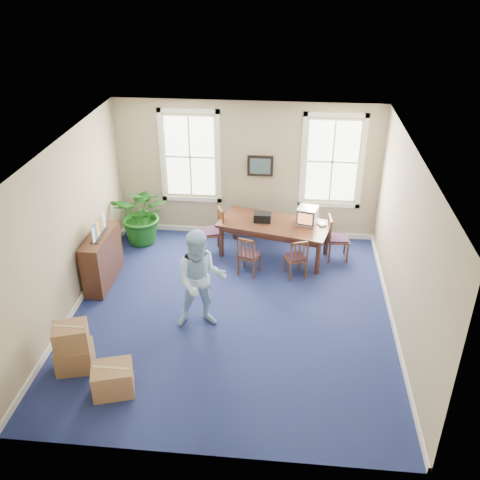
# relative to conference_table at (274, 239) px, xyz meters

# --- Properties ---
(floor) EXTENTS (6.50, 6.50, 0.00)m
(floor) POSITION_rel_conference_table_xyz_m (-0.69, -2.25, -0.40)
(floor) COLOR navy
(floor) RESTS_ON ground
(ceiling) EXTENTS (6.50, 6.50, 0.00)m
(ceiling) POSITION_rel_conference_table_xyz_m (-0.69, -2.25, 2.80)
(ceiling) COLOR white
(ceiling) RESTS_ON ground
(wall_back) EXTENTS (6.50, 0.00, 6.50)m
(wall_back) POSITION_rel_conference_table_xyz_m (-0.69, 1.00, 1.20)
(wall_back) COLOR tan
(wall_back) RESTS_ON ground
(wall_front) EXTENTS (6.50, 0.00, 6.50)m
(wall_front) POSITION_rel_conference_table_xyz_m (-0.69, -5.50, 1.20)
(wall_front) COLOR tan
(wall_front) RESTS_ON ground
(wall_left) EXTENTS (0.00, 6.50, 6.50)m
(wall_left) POSITION_rel_conference_table_xyz_m (-3.69, -2.25, 1.20)
(wall_left) COLOR tan
(wall_left) RESTS_ON ground
(wall_right) EXTENTS (0.00, 6.50, 6.50)m
(wall_right) POSITION_rel_conference_table_xyz_m (2.31, -2.25, 1.20)
(wall_right) COLOR tan
(wall_right) RESTS_ON ground
(baseboard_back) EXTENTS (6.00, 0.04, 0.12)m
(baseboard_back) POSITION_rel_conference_table_xyz_m (-0.69, 0.97, -0.34)
(baseboard_back) COLOR white
(baseboard_back) RESTS_ON ground
(baseboard_left) EXTENTS (0.04, 6.50, 0.12)m
(baseboard_left) POSITION_rel_conference_table_xyz_m (-3.66, -2.25, -0.34)
(baseboard_left) COLOR white
(baseboard_left) RESTS_ON ground
(baseboard_right) EXTENTS (0.04, 6.50, 0.12)m
(baseboard_right) POSITION_rel_conference_table_xyz_m (2.28, -2.25, -0.34)
(baseboard_right) COLOR white
(baseboard_right) RESTS_ON ground
(window_left) EXTENTS (1.40, 0.12, 2.20)m
(window_left) POSITION_rel_conference_table_xyz_m (-1.99, 0.98, 1.50)
(window_left) COLOR white
(window_left) RESTS_ON ground
(window_right) EXTENTS (1.40, 0.12, 2.20)m
(window_right) POSITION_rel_conference_table_xyz_m (1.21, 0.98, 1.50)
(window_right) COLOR white
(window_right) RESTS_ON ground
(wall_picture) EXTENTS (0.58, 0.06, 0.48)m
(wall_picture) POSITION_rel_conference_table_xyz_m (-0.39, 0.95, 1.35)
(wall_picture) COLOR black
(wall_picture) RESTS_ON ground
(conference_table) EXTENTS (2.56, 1.62, 0.81)m
(conference_table) POSITION_rel_conference_table_xyz_m (0.00, 0.00, 0.00)
(conference_table) COLOR #492618
(conference_table) RESTS_ON ground
(crt_tv) EXTENTS (0.50, 0.53, 0.37)m
(crt_tv) POSITION_rel_conference_table_xyz_m (0.70, 0.05, 0.59)
(crt_tv) COLOR #B7B7BC
(crt_tv) RESTS_ON conference_table
(game_console) EXTENTS (0.19, 0.21, 0.04)m
(game_console) POSITION_rel_conference_table_xyz_m (1.02, 0.00, 0.43)
(game_console) COLOR white
(game_console) RESTS_ON conference_table
(equipment_bag) EXTENTS (0.37, 0.24, 0.19)m
(equipment_bag) POSITION_rel_conference_table_xyz_m (-0.27, 0.05, 0.50)
(equipment_bag) COLOR black
(equipment_bag) RESTS_ON conference_table
(chair_near_left) EXTENTS (0.51, 0.51, 0.90)m
(chair_near_left) POSITION_rel_conference_table_xyz_m (-0.48, -0.81, 0.05)
(chair_near_left) COLOR brown
(chair_near_left) RESTS_ON ground
(chair_near_right) EXTENTS (0.52, 0.52, 0.90)m
(chair_near_right) POSITION_rel_conference_table_xyz_m (0.48, -0.81, 0.04)
(chair_near_right) COLOR brown
(chair_near_right) RESTS_ON ground
(chair_end_left) EXTENTS (0.62, 0.62, 1.05)m
(chair_end_left) POSITION_rel_conference_table_xyz_m (-1.40, 0.00, 0.12)
(chair_end_left) COLOR brown
(chair_end_left) RESTS_ON ground
(chair_end_right) EXTENTS (0.48, 0.48, 1.00)m
(chair_end_right) POSITION_rel_conference_table_xyz_m (1.40, 0.00, 0.10)
(chair_end_right) COLOR brown
(chair_end_right) RESTS_ON ground
(man) EXTENTS (1.05, 0.88, 1.90)m
(man) POSITION_rel_conference_table_xyz_m (-1.18, -2.64, 0.54)
(man) COLOR #A3CFF1
(man) RESTS_ON ground
(credenza) EXTENTS (0.41, 1.37, 1.07)m
(credenza) POSITION_rel_conference_table_xyz_m (-3.41, -1.44, 0.13)
(credenza) COLOR #492618
(credenza) RESTS_ON ground
(brochure_rack) EXTENTS (0.35, 0.78, 0.34)m
(brochure_rack) POSITION_rel_conference_table_xyz_m (-3.39, -1.44, 0.84)
(brochure_rack) COLOR #99999E
(brochure_rack) RESTS_ON credenza
(potted_plant) EXTENTS (1.37, 1.21, 1.44)m
(potted_plant) POSITION_rel_conference_table_xyz_m (-3.02, 0.32, 0.31)
(potted_plant) COLOR #175816
(potted_plant) RESTS_ON ground
(cardboard_boxes) EXTENTS (1.88, 1.88, 0.89)m
(cardboard_boxes) POSITION_rel_conference_table_xyz_m (-2.84, -3.89, 0.04)
(cardboard_boxes) COLOR #A5784E
(cardboard_boxes) RESTS_ON ground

